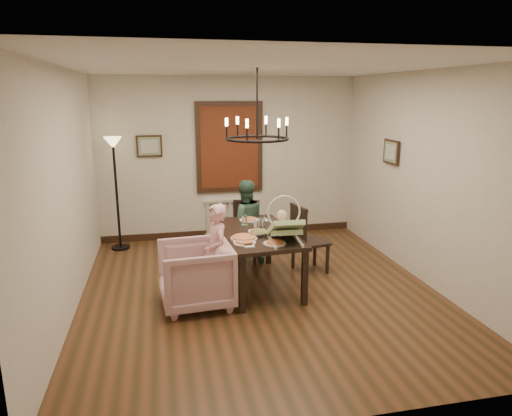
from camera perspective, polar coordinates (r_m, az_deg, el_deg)
name	(u,v)px	position (r m, az deg, el deg)	size (l,w,h in m)	color
room_shell	(254,180)	(5.95, -0.24, 3.50)	(4.51, 5.00, 2.81)	brown
dining_table	(257,238)	(5.99, 0.13, -3.72)	(0.99, 1.65, 0.75)	black
chair_far	(245,232)	(6.93, -1.40, -3.00)	(0.40, 0.40, 0.92)	black
chair_right	(311,238)	(6.55, 6.84, -3.73)	(0.44, 0.44, 1.00)	black
armchair	(195,275)	(5.56, -7.57, -8.26)	(0.83, 0.85, 0.78)	#D2A1A8
elderly_woman	(216,261)	(5.62, -4.96, -6.64)	(0.37, 0.24, 1.01)	#ECA6B0
seated_man	(245,229)	(6.84, -1.40, -2.63)	(0.51, 0.40, 1.05)	#375C48
baby_bouncer	(285,226)	(5.51, 3.64, -2.28)	(0.43, 0.60, 0.39)	#AACD8D
salad_bowl	(258,233)	(5.79, 0.19, -3.12)	(0.28, 0.28, 0.07)	white
pizza_platter	(244,238)	(5.64, -1.52, -3.74)	(0.33, 0.33, 0.04)	tan
drinking_glass	(262,226)	(5.98, 0.72, -2.23)	(0.07, 0.07, 0.13)	silver
window_blinds	(229,147)	(7.96, -3.33, 7.58)	(1.00, 0.03, 1.40)	brown
radiator	(230,217)	(8.21, -3.23, -1.10)	(0.92, 0.12, 0.62)	silver
picture_back	(149,146)	(7.88, -13.19, 7.54)	(0.42, 0.03, 0.36)	black
picture_right	(391,152)	(7.17, 16.53, 6.74)	(0.42, 0.03, 0.36)	black
floor_lamp	(117,195)	(7.71, -17.00, 1.51)	(0.30, 0.30, 1.80)	black
chandelier	(257,139)	(5.73, 0.14, 8.65)	(0.80, 0.80, 0.04)	black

